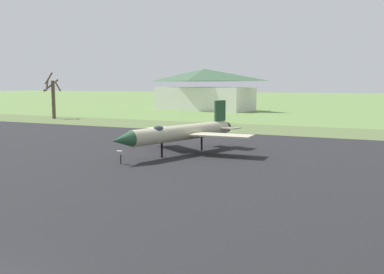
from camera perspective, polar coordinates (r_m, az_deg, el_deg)
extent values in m
cube|color=black|center=(26.09, 0.37, -6.05)|extent=(109.41, 51.23, 0.05)
cube|color=#55673B|center=(56.03, 14.04, 0.77)|extent=(169.41, 12.00, 0.06)
cylinder|color=#B7B293|center=(36.26, -1.24, 0.59)|extent=(4.44, 11.18, 1.30)
cone|color=#234C2D|center=(31.81, -9.28, -0.40)|extent=(1.66, 2.08, 1.20)
cylinder|color=black|center=(40.76, 4.40, 1.29)|extent=(1.08, 0.94, 0.91)
ellipsoid|color=#19232D|center=(34.19, -4.50, 0.78)|extent=(0.89, 1.67, 0.83)
cube|color=#B7B293|center=(39.40, -3.26, 0.95)|extent=(5.28, 4.62, 0.12)
cube|color=#B7B293|center=(35.28, 3.99, 0.24)|extent=(5.08, 2.35, 0.12)
cube|color=#234C2D|center=(40.01, 3.74, 3.50)|extent=(0.57, 1.48, 1.92)
cube|color=#B7B293|center=(40.77, 2.40, 1.44)|extent=(2.01, 1.66, 0.12)
cube|color=#B7B293|center=(39.39, 4.95, 1.22)|extent=(2.01, 1.66, 0.12)
cylinder|color=black|center=(34.67, -4.02, -1.82)|extent=(0.17, 0.17, 1.21)
cylinder|color=black|center=(38.26, 1.29, -0.97)|extent=(0.17, 0.17, 1.21)
cylinder|color=black|center=(32.17, -9.44, -3.02)|extent=(0.08, 0.08, 0.74)
cube|color=white|center=(32.08, -9.46, -2.07)|extent=(0.46, 0.29, 0.35)
cylinder|color=brown|center=(77.39, -17.92, 4.72)|extent=(0.60, 0.60, 6.53)
cylinder|color=brown|center=(78.56, -18.24, 6.53)|extent=(1.67, 2.47, 2.20)
cylinder|color=brown|center=(77.51, -18.70, 6.48)|extent=(1.45, 1.95, 1.86)
cylinder|color=brown|center=(76.95, -17.38, 6.42)|extent=(0.77, 1.94, 1.73)
cylinder|color=brown|center=(77.91, -18.49, 7.41)|extent=(0.38, 1.92, 2.08)
cube|color=silver|center=(99.11, 1.66, 5.11)|extent=(22.96, 12.77, 5.23)
pyramid|color=#38563D|center=(99.08, 1.67, 8.23)|extent=(24.11, 13.41, 2.78)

